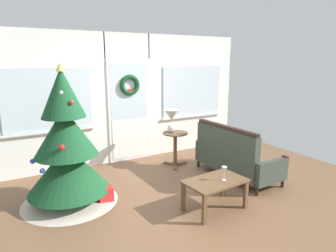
# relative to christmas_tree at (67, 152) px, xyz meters

# --- Properties ---
(ground_plane) EXTENTS (6.76, 6.76, 0.00)m
(ground_plane) POSITION_rel_christmas_tree_xyz_m (1.50, -0.72, -0.77)
(ground_plane) COLOR brown
(back_wall_with_door) EXTENTS (5.20, 0.19, 2.55)m
(back_wall_with_door) POSITION_rel_christmas_tree_xyz_m (1.50, 1.36, 0.52)
(back_wall_with_door) COLOR white
(back_wall_with_door) RESTS_ON ground
(christmas_tree) EXTENTS (1.37, 1.37, 2.01)m
(christmas_tree) POSITION_rel_christmas_tree_xyz_m (0.00, 0.00, 0.00)
(christmas_tree) COLOR #4C331E
(christmas_tree) RESTS_ON ground
(settee_sofa) EXTENTS (0.77, 1.62, 0.96)m
(settee_sofa) POSITION_rel_christmas_tree_xyz_m (2.69, -0.48, -0.39)
(settee_sofa) COLOR black
(settee_sofa) RESTS_ON ground
(side_table) EXTENTS (0.50, 0.48, 0.67)m
(side_table) POSITION_rel_christmas_tree_xyz_m (2.10, 0.52, -0.29)
(side_table) COLOR brown
(side_table) RESTS_ON ground
(table_lamp) EXTENTS (0.28, 0.28, 0.44)m
(table_lamp) POSITION_rel_christmas_tree_xyz_m (2.04, 0.56, 0.19)
(table_lamp) COLOR silver
(table_lamp) RESTS_ON side_table
(coffee_table) EXTENTS (0.88, 0.58, 0.43)m
(coffee_table) POSITION_rel_christmas_tree_xyz_m (1.70, -1.22, -0.40)
(coffee_table) COLOR brown
(coffee_table) RESTS_ON ground
(wine_glass) EXTENTS (0.08, 0.08, 0.20)m
(wine_glass) POSITION_rel_christmas_tree_xyz_m (1.80, -1.28, -0.19)
(wine_glass) COLOR silver
(wine_glass) RESTS_ON coffee_table
(gift_box) EXTENTS (0.21, 0.19, 0.21)m
(gift_box) POSITION_rel_christmas_tree_xyz_m (0.45, -0.24, -0.66)
(gift_box) COLOR red
(gift_box) RESTS_ON ground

